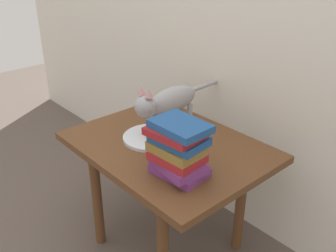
{
  "coord_description": "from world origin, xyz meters",
  "views": [
    {
      "loc": [
        1.02,
        -0.91,
        1.29
      ],
      "look_at": [
        0.0,
        0.0,
        0.61
      ],
      "focal_mm": 41.45,
      "sensor_mm": 36.0,
      "label": 1
    }
  ],
  "objects_px": {
    "bread_roll": "(153,131)",
    "side_table": "(168,159)",
    "plate": "(151,137)",
    "cat": "(168,102)",
    "tv_remote": "(157,109)",
    "book_stack": "(178,149)"
  },
  "relations": [
    {
      "from": "bread_roll",
      "to": "cat",
      "type": "bearing_deg",
      "value": 103.05
    },
    {
      "from": "bread_roll",
      "to": "cat",
      "type": "relative_size",
      "value": 0.17
    },
    {
      "from": "side_table",
      "to": "plate",
      "type": "bearing_deg",
      "value": -162.54
    },
    {
      "from": "side_table",
      "to": "plate",
      "type": "distance_m",
      "value": 0.11
    },
    {
      "from": "tv_remote",
      "to": "book_stack",
      "type": "bearing_deg",
      "value": -52.09
    },
    {
      "from": "plate",
      "to": "cat",
      "type": "bearing_deg",
      "value": 98.34
    },
    {
      "from": "bread_roll",
      "to": "cat",
      "type": "distance_m",
      "value": 0.14
    },
    {
      "from": "bread_roll",
      "to": "side_table",
      "type": "bearing_deg",
      "value": 18.12
    },
    {
      "from": "plate",
      "to": "cat",
      "type": "xyz_separation_m",
      "value": [
        -0.02,
        0.11,
        0.13
      ]
    },
    {
      "from": "cat",
      "to": "tv_remote",
      "type": "distance_m",
      "value": 0.24
    },
    {
      "from": "side_table",
      "to": "bread_roll",
      "type": "distance_m",
      "value": 0.13
    },
    {
      "from": "plate",
      "to": "bread_roll",
      "type": "relative_size",
      "value": 2.91
    },
    {
      "from": "side_table",
      "to": "plate",
      "type": "xyz_separation_m",
      "value": [
        -0.08,
        -0.02,
        0.08
      ]
    },
    {
      "from": "tv_remote",
      "to": "bread_roll",
      "type": "bearing_deg",
      "value": -63.14
    },
    {
      "from": "cat",
      "to": "tv_remote",
      "type": "height_order",
      "value": "cat"
    },
    {
      "from": "plate",
      "to": "book_stack",
      "type": "relative_size",
      "value": 1.12
    },
    {
      "from": "book_stack",
      "to": "tv_remote",
      "type": "xyz_separation_m",
      "value": [
        -0.47,
        0.3,
        -0.09
      ]
    },
    {
      "from": "book_stack",
      "to": "tv_remote",
      "type": "height_order",
      "value": "book_stack"
    },
    {
      "from": "bread_roll",
      "to": "cat",
      "type": "xyz_separation_m",
      "value": [
        -0.02,
        0.1,
        0.09
      ]
    },
    {
      "from": "plate",
      "to": "book_stack",
      "type": "xyz_separation_m",
      "value": [
        0.27,
        -0.1,
        0.1
      ]
    },
    {
      "from": "plate",
      "to": "bread_roll",
      "type": "height_order",
      "value": "bread_roll"
    },
    {
      "from": "bread_roll",
      "to": "cat",
      "type": "height_order",
      "value": "cat"
    }
  ]
}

